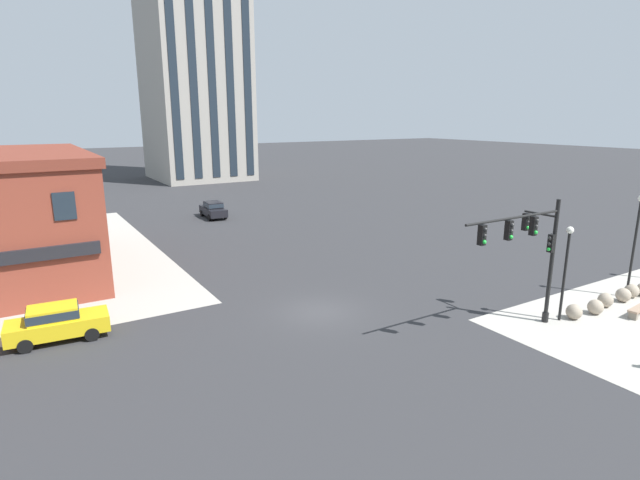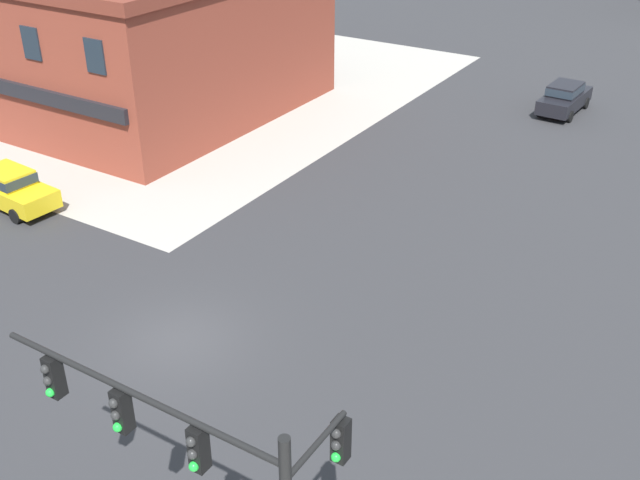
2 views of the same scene
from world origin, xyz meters
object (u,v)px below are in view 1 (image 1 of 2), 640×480
object	(u,v)px
street_lamp_corner_near	(566,262)
car_main_northbound_near	(213,209)
car_main_southbound_far	(57,322)
bollard_sphere_curb_c	(605,300)
bollard_sphere_curb_e	(632,291)
bollard_sphere_curb_b	(595,307)
traffic_signal_main	(532,244)
bollard_sphere_curb_d	(623,295)
street_lamp_mid_sidewalk	(636,235)
bench_near_signal	(639,310)
bollard_sphere_curb_a	(574,312)

from	to	relation	value
street_lamp_corner_near	car_main_northbound_near	world-z (taller)	street_lamp_corner_near
car_main_southbound_far	car_main_northbound_near	bearing A→B (deg)	55.89
bollard_sphere_curb_c	bollard_sphere_curb_e	distance (m)	2.78
bollard_sphere_curb_b	bollard_sphere_curb_c	world-z (taller)	same
traffic_signal_main	street_lamp_corner_near	bearing A→B (deg)	-10.98
bollard_sphere_curb_d	street_lamp_mid_sidewalk	world-z (taller)	street_lamp_mid_sidewalk
car_main_southbound_far	bollard_sphere_curb_b	bearing A→B (deg)	-24.94
bollard_sphere_curb_c	bollard_sphere_curb_b	bearing A→B (deg)	-168.40
bollard_sphere_curb_b	bench_near_signal	distance (m)	2.18
bollard_sphere_curb_d	car_main_northbound_near	bearing A→B (deg)	107.78
bollard_sphere_curb_b	bollard_sphere_curb_e	bearing A→B (deg)	4.61
bench_near_signal	street_lamp_corner_near	size ratio (longest dim) A/B	0.37
bollard_sphere_curb_c	car_main_northbound_near	xyz separation A→B (m)	(-9.74, 35.40, 0.52)
bollard_sphere_curb_c	street_lamp_corner_near	bearing A→B (deg)	177.14
street_lamp_corner_near	bollard_sphere_curb_c	bearing A→B (deg)	-2.86
traffic_signal_main	bollard_sphere_curb_d	distance (m)	8.71
bench_near_signal	street_lamp_mid_sidewalk	world-z (taller)	street_lamp_mid_sidewalk
bench_near_signal	street_lamp_mid_sidewalk	distance (m)	4.61
traffic_signal_main	car_main_southbound_far	world-z (taller)	traffic_signal_main
bench_near_signal	street_lamp_corner_near	world-z (taller)	street_lamp_corner_near
street_lamp_corner_near	bollard_sphere_curb_e	bearing A→B (deg)	-1.34
street_lamp_mid_sidewalk	bollard_sphere_curb_b	bearing A→B (deg)	-172.59
street_lamp_corner_near	street_lamp_mid_sidewalk	size ratio (longest dim) A/B	0.83
bollard_sphere_curb_a	bollard_sphere_curb_d	size ratio (longest dim) A/B	1.00
traffic_signal_main	street_lamp_mid_sidewalk	xyz separation A→B (m)	(8.81, -0.40, -0.56)
bollard_sphere_curb_d	bench_near_signal	xyz separation A→B (m)	(-1.45, -1.58, -0.08)
car_main_northbound_near	street_lamp_mid_sidewalk	bearing A→B (deg)	-70.55
bollard_sphere_curb_a	car_main_northbound_near	size ratio (longest dim) A/B	0.18
traffic_signal_main	bench_near_signal	distance (m)	7.80
bench_near_signal	street_lamp_corner_near	xyz separation A→B (m)	(-4.06, 1.87, 2.82)
traffic_signal_main	bollard_sphere_curb_a	bearing A→B (deg)	-13.64
bollard_sphere_curb_a	street_lamp_corner_near	distance (m)	2.87
bollard_sphere_curb_b	bollard_sphere_curb_c	xyz separation A→B (m)	(1.49, 0.31, 0.00)
bollard_sphere_curb_e	bollard_sphere_curb_a	bearing A→B (deg)	-178.62
bollard_sphere_curb_b	street_lamp_mid_sidewalk	xyz separation A→B (m)	(4.17, 0.54, 3.30)
street_lamp_mid_sidewalk	car_main_southbound_far	bearing A→B (deg)	159.25
bollard_sphere_curb_e	street_lamp_mid_sidewalk	size ratio (longest dim) A/B	0.13
bench_near_signal	traffic_signal_main	bearing A→B (deg)	159.98
bollard_sphere_curb_d	bollard_sphere_curb_e	bearing A→B (deg)	6.54
bollard_sphere_curb_a	bollard_sphere_curb_c	xyz separation A→B (m)	(3.09, 0.10, 0.00)
traffic_signal_main	street_lamp_mid_sidewalk	bearing A→B (deg)	-2.58
bollard_sphere_curb_e	street_lamp_mid_sidewalk	distance (m)	3.31
traffic_signal_main	bollard_sphere_curb_e	xyz separation A→B (m)	(8.91, -0.60, -3.86)
bollard_sphere_curb_c	bollard_sphere_curb_e	bearing A→B (deg)	0.77
bollard_sphere_curb_a	car_main_northbound_near	world-z (taller)	car_main_northbound_near
bollard_sphere_curb_e	car_main_northbound_near	world-z (taller)	car_main_northbound_near
bollard_sphere_curb_d	car_main_northbound_near	world-z (taller)	car_main_northbound_near
bollard_sphere_curb_a	street_lamp_corner_near	xyz separation A→B (m)	(-0.77, 0.30, 2.75)
traffic_signal_main	bollard_sphere_curb_a	distance (m)	4.97
bollard_sphere_curb_a	bollard_sphere_curb_e	world-z (taller)	same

